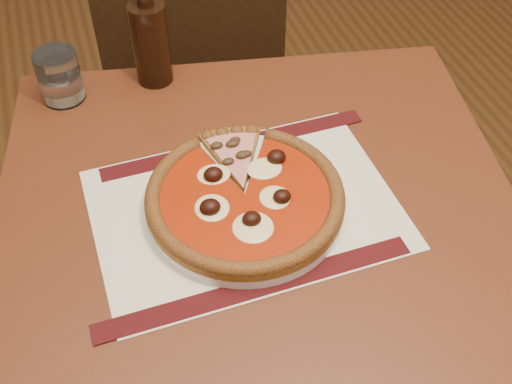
# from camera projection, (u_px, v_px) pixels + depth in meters

# --- Properties ---
(table) EXTENTS (0.94, 0.94, 0.75)m
(table) POSITION_uv_depth(u_px,v_px,m) (260.00, 256.00, 1.04)
(table) COLOR #632C17
(table) RESTS_ON ground
(chair_far) EXTENTS (0.53, 0.53, 0.88)m
(chair_far) POSITION_uv_depth(u_px,v_px,m) (201.00, 74.00, 1.62)
(chair_far) COLOR black
(chair_far) RESTS_ON ground
(placemat) EXTENTS (0.46, 0.33, 0.00)m
(placemat) POSITION_uv_depth(u_px,v_px,m) (245.00, 209.00, 0.97)
(placemat) COLOR silver
(placemat) RESTS_ON table
(plate) EXTENTS (0.30, 0.30, 0.02)m
(plate) POSITION_uv_depth(u_px,v_px,m) (245.00, 205.00, 0.97)
(plate) COLOR white
(plate) RESTS_ON placemat
(pizza) EXTENTS (0.30, 0.30, 0.04)m
(pizza) POSITION_uv_depth(u_px,v_px,m) (245.00, 196.00, 0.95)
(pizza) COLOR #8F6022
(pizza) RESTS_ON plate
(ham_slice) EXTENTS (0.10, 0.14, 0.02)m
(ham_slice) POSITION_uv_depth(u_px,v_px,m) (240.00, 157.00, 1.01)
(ham_slice) COLOR #8F6022
(ham_slice) RESTS_ON plate
(water_glass) EXTENTS (0.09, 0.09, 0.09)m
(water_glass) POSITION_uv_depth(u_px,v_px,m) (59.00, 77.00, 1.13)
(water_glass) COLOR white
(water_glass) RESTS_ON table
(bottle) EXTENTS (0.07, 0.07, 0.22)m
(bottle) POSITION_uv_depth(u_px,v_px,m) (150.00, 39.00, 1.14)
(bottle) COLOR black
(bottle) RESTS_ON table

